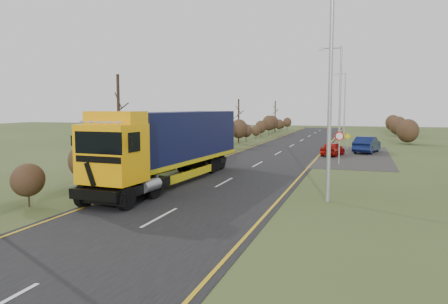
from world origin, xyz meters
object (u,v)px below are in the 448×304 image
Objects in this scene: lorry at (170,142)px; car_blue_sedan at (367,145)px; speed_sign at (339,141)px; streetlight_near at (327,75)px; car_red_hatchback at (333,149)px.

car_blue_sedan is at bearing 66.41° from lorry.
streetlight_near is at bearing -89.80° from speed_sign.
lorry is 3.21× the size of car_blue_sedan.
car_red_hatchback is 5.79m from speed_sign.
lorry is 1.45× the size of streetlight_near.
streetlight_near is at bearing 105.41° from car_red_hatchback.
speed_sign is (0.80, -5.63, 1.09)m from car_red_hatchback.
lorry is 22.37m from car_blue_sedan.
car_red_hatchback is at bearing 69.27° from lorry.
car_blue_sedan is at bearing 84.95° from streetlight_near.
lorry reaches higher than car_blue_sedan.
lorry is 9.33m from streetlight_near.
speed_sign reaches higher than car_blue_sedan.
car_red_hatchback is 0.77× the size of car_blue_sedan.
car_red_hatchback is (7.60, 16.38, -1.67)m from lorry.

